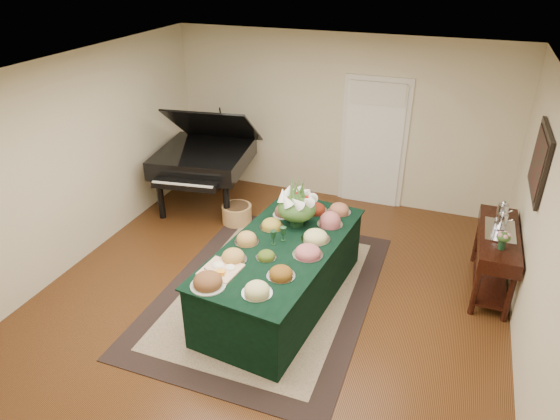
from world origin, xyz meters
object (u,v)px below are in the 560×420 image
(grand_piano, at_px, (204,157))
(mahogany_sideboard, at_px, (497,245))
(floral_centerpiece, at_px, (297,203))
(buffet_table, at_px, (282,273))

(grand_piano, height_order, mahogany_sideboard, grand_piano)
(grand_piano, distance_m, mahogany_sideboard, 4.47)
(floral_centerpiece, relative_size, grand_piano, 0.27)
(floral_centerpiece, xyz_separation_m, grand_piano, (-2.05, 1.45, -0.24))
(buffet_table, relative_size, mahogany_sideboard, 1.84)
(buffet_table, bearing_deg, mahogany_sideboard, 25.87)
(grand_piano, relative_size, mahogany_sideboard, 1.30)
(floral_centerpiece, relative_size, mahogany_sideboard, 0.35)
(floral_centerpiece, bearing_deg, buffet_table, -90.56)
(floral_centerpiece, bearing_deg, grand_piano, 144.66)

